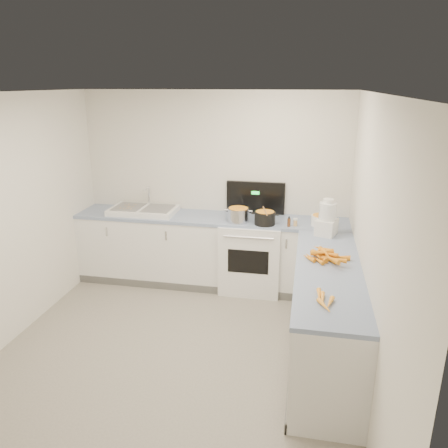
% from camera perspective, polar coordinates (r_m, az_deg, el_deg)
% --- Properties ---
extents(floor, '(3.50, 4.00, 0.00)m').
position_cam_1_polar(floor, '(4.54, -6.67, -16.85)').
color(floor, gray).
rests_on(floor, ground).
extents(ceiling, '(3.50, 4.00, 0.00)m').
position_cam_1_polar(ceiling, '(3.73, -8.12, 16.55)').
color(ceiling, silver).
rests_on(ceiling, ground).
extents(wall_back, '(3.50, 0.00, 2.50)m').
position_cam_1_polar(wall_back, '(5.81, -1.21, 4.75)').
color(wall_back, silver).
rests_on(wall_back, ground).
extents(wall_front, '(3.50, 0.00, 2.50)m').
position_cam_1_polar(wall_front, '(2.36, -23.30, -18.11)').
color(wall_front, silver).
rests_on(wall_front, ground).
extents(wall_right, '(0.00, 4.00, 2.50)m').
position_cam_1_polar(wall_right, '(3.81, 18.58, -3.45)').
color(wall_right, silver).
rests_on(wall_right, ground).
extents(counter_back, '(3.50, 0.62, 0.94)m').
position_cam_1_polar(counter_back, '(5.77, -1.79, -3.49)').
color(counter_back, white).
rests_on(counter_back, ground).
extents(counter_right, '(0.62, 2.20, 0.94)m').
position_cam_1_polar(counter_right, '(4.38, 13.13, -11.34)').
color(counter_right, white).
rests_on(counter_right, ground).
extents(stove, '(0.76, 0.65, 1.36)m').
position_cam_1_polar(stove, '(5.66, 3.63, -3.89)').
color(stove, white).
rests_on(stove, ground).
extents(sink, '(0.86, 0.52, 0.31)m').
position_cam_1_polar(sink, '(5.86, -10.45, 1.81)').
color(sink, white).
rests_on(sink, counter_back).
extents(steel_pot, '(0.30, 0.30, 0.20)m').
position_cam_1_polar(steel_pot, '(5.38, 1.87, 1.09)').
color(steel_pot, silver).
rests_on(steel_pot, stove).
extents(black_pot, '(0.33, 0.33, 0.18)m').
position_cam_1_polar(black_pot, '(5.31, 5.35, 0.68)').
color(black_pot, black).
rests_on(black_pot, stove).
extents(wooden_spoon, '(0.10, 0.37, 0.02)m').
position_cam_1_polar(wooden_spoon, '(5.28, 5.38, 1.72)').
color(wooden_spoon, '#AD7A47').
rests_on(wooden_spoon, black_pot).
extents(mixing_bowl, '(0.32, 0.32, 0.13)m').
position_cam_1_polar(mixing_bowl, '(5.38, 12.73, 0.46)').
color(mixing_bowl, white).
rests_on(mixing_bowl, counter_back).
extents(extract_bottle, '(0.04, 0.04, 0.10)m').
position_cam_1_polar(extract_bottle, '(5.27, 8.48, 0.20)').
color(extract_bottle, '#593319').
rests_on(extract_bottle, counter_back).
extents(spice_jar, '(0.04, 0.04, 0.08)m').
position_cam_1_polar(spice_jar, '(5.30, 9.30, 0.14)').
color(spice_jar, '#E5B266').
rests_on(spice_jar, counter_back).
extents(food_processor, '(0.27, 0.30, 0.42)m').
position_cam_1_polar(food_processor, '(5.03, 13.31, 0.58)').
color(food_processor, white).
rests_on(food_processor, counter_right).
extents(carrot_pile, '(0.46, 0.44, 0.10)m').
position_cam_1_polar(carrot_pile, '(4.36, 13.13, -4.07)').
color(carrot_pile, orange).
rests_on(carrot_pile, counter_right).
extents(peeled_carrots, '(0.14, 0.37, 0.04)m').
position_cam_1_polar(peeled_carrots, '(3.55, 12.91, -9.68)').
color(peeled_carrots, '#FF9E26').
rests_on(peeled_carrots, counter_right).
extents(peelings, '(0.17, 0.26, 0.01)m').
position_cam_1_polar(peelings, '(5.90, -12.39, 2.20)').
color(peelings, tan).
rests_on(peelings, sink).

